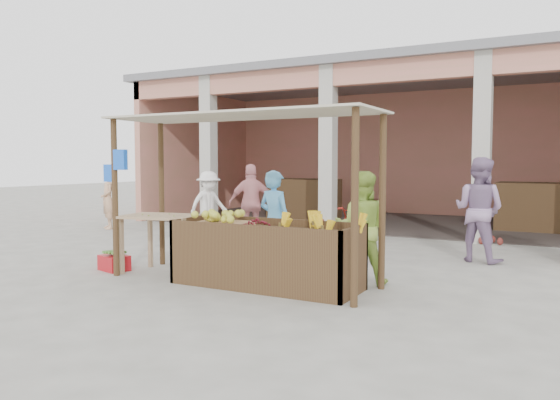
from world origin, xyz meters
The scene contains 19 objects.
ground centered at (0.00, 0.00, 0.00)m, with size 60.00×60.00×0.00m, color slate.
market_building centered at (0.05, 8.93, 2.70)m, with size 14.40×6.40×4.20m.
fruit_stall centered at (0.50, 0.00, 0.40)m, with size 2.60×0.95×0.80m, color #48351D.
stall_awning centered at (-0.01, 0.06, 1.98)m, with size 4.09×1.35×2.39m.
banana_heap centered at (1.25, 0.02, 0.90)m, with size 1.05×0.57×0.19m, color yellow, non-canonical shape.
melon_tray centered at (-0.22, -0.01, 0.89)m, with size 0.74×0.64×0.20m.
berry_heap centered at (0.32, 0.05, 0.88)m, with size 0.47×0.39×0.15m, color maroon.
side_table centered at (-1.35, -0.01, 0.76)m, with size 1.24×0.94×0.91m.
papaya_pile centered at (-1.35, -0.01, 1.01)m, with size 0.75×0.43×0.22m, color #5B9731, non-canonical shape.
red_crate centered at (-2.17, -0.17, 0.12)m, with size 0.47×0.34×0.24m, color #B01219.
plantain_bundle centered at (-2.17, -0.17, 0.28)m, with size 0.36×0.25×0.07m, color #4B8430, non-canonical shape.
produce_sacks centered at (2.74, 5.57, 0.31)m, with size 0.82×0.77×0.62m.
vendor_blue centered at (0.09, 0.99, 0.85)m, with size 0.63×0.47×1.69m, color #57A9E0.
vendor_green centered at (1.59, 0.79, 0.84)m, with size 0.81×0.47×1.67m, color #A0C349.
motorcycle centered at (0.30, 2.58, 0.49)m, with size 1.89×0.65×0.99m, color maroon.
shopper_a centered at (-3.16, 3.76, 0.81)m, with size 1.04×0.52×1.62m, color white.
shopper_b centered at (-1.78, 3.40, 0.89)m, with size 1.05×0.56×1.78m, color pink.
shopper_e centered at (-6.29, 3.74, 0.78)m, with size 0.58×0.44×1.56m, color tan.
shopper_f centered at (2.79, 3.38, 0.98)m, with size 0.96×0.55×1.97m, color #94769D.
Camera 1 is at (4.18, -6.47, 1.72)m, focal length 35.00 mm.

